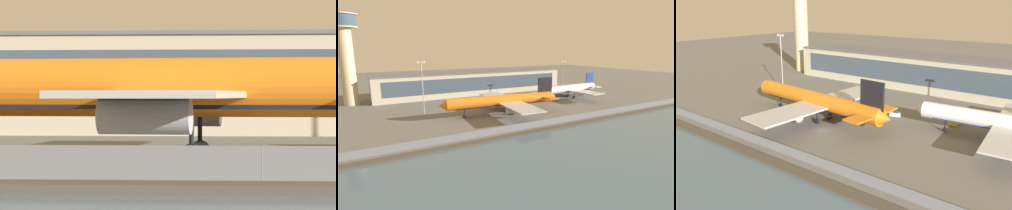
# 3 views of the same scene
# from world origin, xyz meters

# --- Properties ---
(ground_plane) EXTENTS (500.00, 500.00, 0.00)m
(ground_plane) POSITION_xyz_m (0.00, 0.00, 0.00)
(ground_plane) COLOR #66635E
(shoreline_seawall) EXTENTS (320.00, 3.00, 0.50)m
(shoreline_seawall) POSITION_xyz_m (0.00, -20.50, 0.25)
(shoreline_seawall) COLOR #474238
(shoreline_seawall) RESTS_ON ground
(perimeter_fence) EXTENTS (280.00, 0.10, 2.23)m
(perimeter_fence) POSITION_xyz_m (0.00, -16.00, 1.12)
(perimeter_fence) COLOR slate
(perimeter_fence) RESTS_ON ground
(cargo_jet_orange) EXTENTS (52.42, 45.52, 14.48)m
(cargo_jet_orange) POSITION_xyz_m (-7.14, 6.05, 5.53)
(cargo_jet_orange) COLOR orange
(cargo_jet_orange) RESTS_ON ground
(terminal_building) EXTENTS (114.16, 19.32, 13.22)m
(terminal_building) POSITION_xyz_m (2.30, 59.86, 6.62)
(terminal_building) COLOR #BCB299
(terminal_building) RESTS_ON ground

